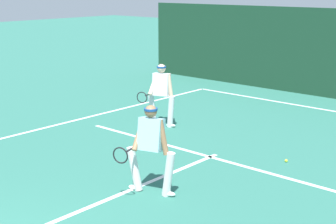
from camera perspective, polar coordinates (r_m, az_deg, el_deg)
The scene contains 6 objects.
court_line_baseline_far at distance 15.84m, azimuth 17.28°, elevation 0.27°, with size 9.27×0.10×0.01m, color white.
court_line_service at distance 11.06m, azimuth 4.80°, elevation -5.09°, with size 7.56×0.10×0.01m, color white.
court_line_centre at distance 9.00m, azimuth -6.86°, elevation -9.81°, with size 0.10×6.40×0.01m, color white.
player_near at distance 8.89m, azimuth -1.99°, elevation -3.83°, with size 0.96×0.92×1.64m.
player_far at distance 13.16m, azimuth -0.78°, elevation 2.24°, with size 0.78×0.92×1.67m.
tennis_ball at distance 10.99m, azimuth 13.25°, elevation -5.39°, with size 0.07×0.07×0.07m, color #D1E033.
Camera 1 is at (6.20, -2.21, 3.66)m, focal length 53.79 mm.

